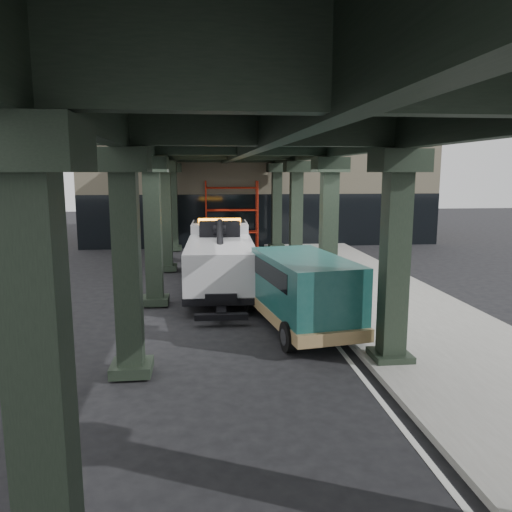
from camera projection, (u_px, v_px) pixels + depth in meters
ground at (261, 319)px, 15.48m from camera, size 90.00×90.00×0.00m
sidewalk at (379, 297)px, 17.91m from camera, size 5.00×40.00×0.15m
lane_stripe at (302, 301)px, 17.62m from camera, size 0.12×38.00×0.01m
viaduct at (242, 143)px, 16.49m from camera, size 7.40×32.00×6.40m
building at (255, 179)px, 34.64m from camera, size 22.00×10.00×8.00m
scaffolding at (232, 213)px, 29.48m from camera, size 3.08×0.88×4.00m
tow_truck at (220, 255)px, 19.29m from camera, size 2.72×8.41×2.73m
towed_van at (300, 289)px, 14.34m from camera, size 2.85×5.61×2.18m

